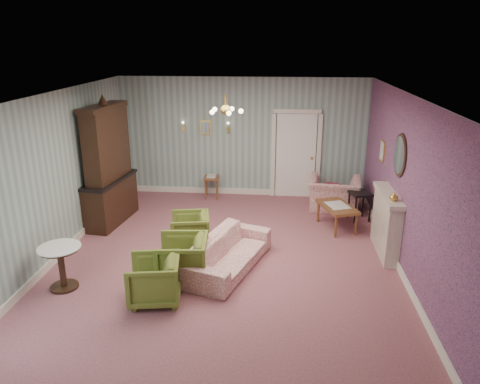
# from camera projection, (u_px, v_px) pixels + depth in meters

# --- Properties ---
(floor) EXTENTS (7.00, 7.00, 0.00)m
(floor) POSITION_uv_depth(u_px,v_px,m) (227.00, 256.00, 8.30)
(floor) COLOR #995961
(floor) RESTS_ON ground
(ceiling) EXTENTS (7.00, 7.00, 0.00)m
(ceiling) POSITION_uv_depth(u_px,v_px,m) (226.00, 94.00, 7.37)
(ceiling) COLOR white
(ceiling) RESTS_ON ground
(wall_back) EXTENTS (6.00, 0.00, 6.00)m
(wall_back) POSITION_uv_depth(u_px,v_px,m) (243.00, 138.00, 11.14)
(wall_back) COLOR gray
(wall_back) RESTS_ON ground
(wall_front) EXTENTS (6.00, 0.00, 6.00)m
(wall_front) POSITION_uv_depth(u_px,v_px,m) (186.00, 283.00, 4.54)
(wall_front) COLOR gray
(wall_front) RESTS_ON ground
(wall_left) EXTENTS (0.00, 7.00, 7.00)m
(wall_left) POSITION_uv_depth(u_px,v_px,m) (58.00, 176.00, 8.09)
(wall_left) COLOR gray
(wall_left) RESTS_ON ground
(wall_right) EXTENTS (0.00, 7.00, 7.00)m
(wall_right) POSITION_uv_depth(u_px,v_px,m) (405.00, 184.00, 7.59)
(wall_right) COLOR gray
(wall_right) RESTS_ON ground
(wall_right_floral) EXTENTS (0.00, 7.00, 7.00)m
(wall_right_floral) POSITION_uv_depth(u_px,v_px,m) (404.00, 184.00, 7.59)
(wall_right_floral) COLOR #C36189
(wall_right_floral) RESTS_ON ground
(door) EXTENTS (1.12, 0.12, 2.16)m
(door) POSITION_uv_depth(u_px,v_px,m) (296.00, 154.00, 11.12)
(door) COLOR white
(door) RESTS_ON floor
(olive_chair_a) EXTENTS (0.81, 0.85, 0.77)m
(olive_chair_a) POSITION_uv_depth(u_px,v_px,m) (154.00, 278.00, 6.78)
(olive_chair_a) COLOR olive
(olive_chair_a) RESTS_ON floor
(olive_chair_b) EXTENTS (0.81, 0.85, 0.82)m
(olive_chair_b) POSITION_uv_depth(u_px,v_px,m) (182.00, 257.00, 7.37)
(olive_chair_b) COLOR olive
(olive_chair_b) RESTS_ON floor
(olive_chair_c) EXTENTS (0.76, 0.80, 0.72)m
(olive_chair_c) POSITION_uv_depth(u_px,v_px,m) (190.00, 229.00, 8.58)
(olive_chair_c) COLOR olive
(olive_chair_c) RESTS_ON floor
(sofa_chintz) EXTENTS (1.21, 2.11, 0.79)m
(sofa_chintz) POSITION_uv_depth(u_px,v_px,m) (229.00, 247.00, 7.75)
(sofa_chintz) COLOR #AC4557
(sofa_chintz) RESTS_ON floor
(wingback_chair) EXTENTS (1.22, 0.87, 0.99)m
(wingback_chair) POSITION_uv_depth(u_px,v_px,m) (335.00, 189.00, 10.43)
(wingback_chair) COLOR #AC4557
(wingback_chair) RESTS_ON floor
(dresser) EXTENTS (0.75, 1.65, 2.66)m
(dresser) POSITION_uv_depth(u_px,v_px,m) (107.00, 162.00, 9.45)
(dresser) COLOR black
(dresser) RESTS_ON floor
(fireplace) EXTENTS (0.30, 1.40, 1.16)m
(fireplace) POSITION_uv_depth(u_px,v_px,m) (386.00, 223.00, 8.26)
(fireplace) COLOR beige
(fireplace) RESTS_ON floor
(mantel_vase) EXTENTS (0.15, 0.15, 0.15)m
(mantel_vase) POSITION_uv_depth(u_px,v_px,m) (394.00, 196.00, 7.68)
(mantel_vase) COLOR gold
(mantel_vase) RESTS_ON fireplace
(oval_mirror) EXTENTS (0.04, 0.76, 0.84)m
(oval_mirror) POSITION_uv_depth(u_px,v_px,m) (400.00, 155.00, 7.85)
(oval_mirror) COLOR white
(oval_mirror) RESTS_ON wall_right
(framed_print) EXTENTS (0.04, 0.34, 0.42)m
(framed_print) POSITION_uv_depth(u_px,v_px,m) (382.00, 151.00, 9.20)
(framed_print) COLOR gold
(framed_print) RESTS_ON wall_right
(coffee_table) EXTENTS (0.85, 1.12, 0.51)m
(coffee_table) POSITION_uv_depth(u_px,v_px,m) (337.00, 217.00, 9.44)
(coffee_table) COLOR brown
(coffee_table) RESTS_ON floor
(side_table_black) EXTENTS (0.52, 0.52, 0.63)m
(side_table_black) POSITION_uv_depth(u_px,v_px,m) (359.00, 206.00, 9.84)
(side_table_black) COLOR black
(side_table_black) RESTS_ON floor
(pedestal_table) EXTENTS (0.69, 0.69, 0.72)m
(pedestal_table) POSITION_uv_depth(u_px,v_px,m) (62.00, 267.00, 7.14)
(pedestal_table) COLOR black
(pedestal_table) RESTS_ON floor
(nesting_table) EXTENTS (0.38, 0.47, 0.58)m
(nesting_table) POSITION_uv_depth(u_px,v_px,m) (212.00, 186.00, 11.24)
(nesting_table) COLOR brown
(nesting_table) RESTS_ON floor
(gilt_mirror_back) EXTENTS (0.28, 0.06, 0.36)m
(gilt_mirror_back) POSITION_uv_depth(u_px,v_px,m) (206.00, 127.00, 11.10)
(gilt_mirror_back) COLOR gold
(gilt_mirror_back) RESTS_ON wall_back
(sconce_left) EXTENTS (0.16, 0.12, 0.30)m
(sconce_left) POSITION_uv_depth(u_px,v_px,m) (183.00, 127.00, 11.12)
(sconce_left) COLOR gold
(sconce_left) RESTS_ON wall_back
(sconce_right) EXTENTS (0.16, 0.12, 0.30)m
(sconce_right) POSITION_uv_depth(u_px,v_px,m) (228.00, 128.00, 11.03)
(sconce_right) COLOR gold
(sconce_right) RESTS_ON wall_back
(chandelier) EXTENTS (0.56, 0.56, 0.36)m
(chandelier) POSITION_uv_depth(u_px,v_px,m) (226.00, 111.00, 7.46)
(chandelier) COLOR gold
(chandelier) RESTS_ON ceiling
(burgundy_cushion) EXTENTS (0.41, 0.28, 0.39)m
(burgundy_cushion) POSITION_uv_depth(u_px,v_px,m) (333.00, 191.00, 10.29)
(burgundy_cushion) COLOR maroon
(burgundy_cushion) RESTS_ON wingback_chair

